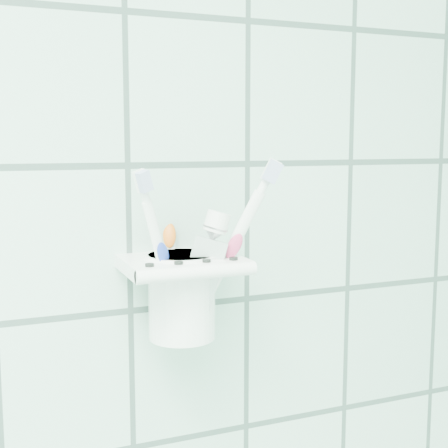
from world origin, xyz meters
The scene contains 6 objects.
holder_bracket centered at (0.65, 1.15, 1.31)m, with size 0.13×0.11×0.04m.
cup centered at (0.65, 1.16, 1.28)m, with size 0.08×0.08×0.10m.
toothbrush_pink centered at (0.65, 1.15, 1.33)m, with size 0.06×0.04×0.19m.
toothbrush_blue centered at (0.64, 1.16, 1.34)m, with size 0.04×0.08×0.21m.
toothbrush_orange centered at (0.66, 1.15, 1.34)m, with size 0.09×0.05×0.21m.
toothpaste_tube centered at (0.65, 1.14, 1.32)m, with size 0.07×0.04×0.15m.
Camera 1 is at (0.43, 0.50, 1.45)m, focal length 50.00 mm.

